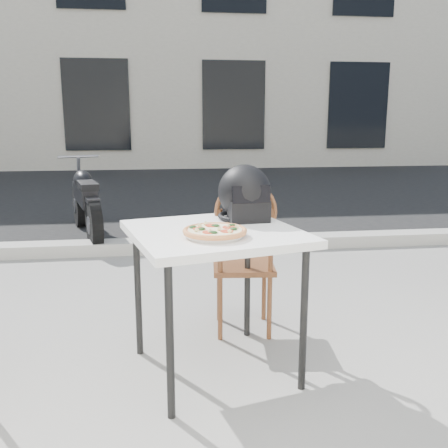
{
  "coord_description": "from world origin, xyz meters",
  "views": [
    {
      "loc": [
        -0.25,
        -1.88,
        1.33
      ],
      "look_at": [
        0.06,
        0.45,
        0.82
      ],
      "focal_mm": 40.0,
      "sensor_mm": 36.0,
      "label": 1
    }
  ],
  "objects": [
    {
      "name": "pizza",
      "position": [
        0.01,
        0.4,
        0.8
      ],
      "size": [
        0.36,
        0.36,
        0.04
      ],
      "rotation": [
        0.0,
        0.0,
        0.2
      ],
      "color": "#E09052",
      "rests_on": "plate"
    },
    {
      "name": "cafe_table_main",
      "position": [
        0.03,
        0.56,
        0.7
      ],
      "size": [
        0.98,
        0.98,
        0.77
      ],
      "rotation": [
        0.0,
        0.0,
        0.24
      ],
      "color": "white",
      "rests_on": "ground"
    },
    {
      "name": "street_asphalt",
      "position": [
        0.0,
        7.0,
        0.0
      ],
      "size": [
        30.0,
        8.0,
        0.0
      ],
      "primitive_type": "cube",
      "color": "black",
      "rests_on": "ground"
    },
    {
      "name": "plate",
      "position": [
        0.01,
        0.4,
        0.78
      ],
      "size": [
        0.34,
        0.34,
        0.02
      ],
      "rotation": [
        0.0,
        0.0,
        -0.27
      ],
      "color": "silver",
      "rests_on": "cafe_table_main"
    },
    {
      "name": "helmet",
      "position": [
        0.22,
        0.79,
        0.9
      ],
      "size": [
        0.32,
        0.33,
        0.3
      ],
      "rotation": [
        0.0,
        0.0,
        0.1
      ],
      "color": "black",
      "rests_on": "cafe_table_main"
    },
    {
      "name": "curb",
      "position": [
        0.0,
        3.0,
        0.06
      ],
      "size": [
        30.0,
        0.25,
        0.12
      ],
      "primitive_type": "cube",
      "color": "#A7A59C",
      "rests_on": "ground"
    },
    {
      "name": "ground",
      "position": [
        0.0,
        0.0,
        0.0
      ],
      "size": [
        80.0,
        80.0,
        0.0
      ],
      "primitive_type": "plane",
      "color": "gray",
      "rests_on": "ground"
    },
    {
      "name": "cafe_chair_main",
      "position": [
        0.26,
        0.98,
        0.54
      ],
      "size": [
        0.41,
        0.41,
        0.97
      ],
      "rotation": [
        0.0,
        0.0,
        3.04
      ],
      "color": "brown",
      "rests_on": "ground"
    },
    {
      "name": "building_across",
      "position": [
        -0.0,
        13.99,
        3.5
      ],
      "size": [
        16.0,
        6.06,
        7.0
      ],
      "color": "#F1E4C9",
      "rests_on": "ground"
    },
    {
      "name": "motorcycle",
      "position": [
        -1.06,
        3.72,
        0.39
      ],
      "size": [
        0.62,
        1.74,
        0.88
      ],
      "rotation": [
        0.0,
        0.0,
        0.26
      ],
      "color": "black",
      "rests_on": "street_asphalt"
    }
  ]
}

